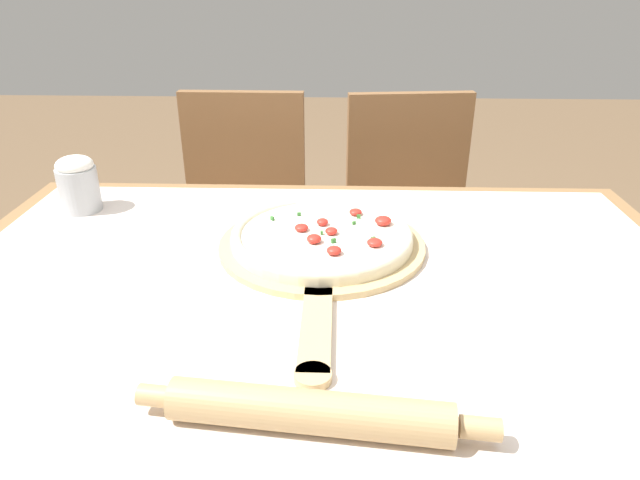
% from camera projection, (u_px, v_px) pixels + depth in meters
% --- Properties ---
extents(dining_table, '(1.37, 0.94, 0.73)m').
position_uv_depth(dining_table, '(320.00, 331.00, 1.01)').
color(dining_table, olive).
rests_on(dining_table, ground_plane).
extents(towel_cloth, '(1.29, 0.86, 0.00)m').
position_uv_depth(towel_cloth, '(320.00, 281.00, 0.97)').
color(towel_cloth, silver).
rests_on(towel_cloth, dining_table).
extents(pizza_peel, '(0.39, 0.60, 0.01)m').
position_uv_depth(pizza_peel, '(320.00, 250.00, 1.05)').
color(pizza_peel, tan).
rests_on(pizza_peel, towel_cloth).
extents(pizza, '(0.34, 0.34, 0.04)m').
position_uv_depth(pizza, '(321.00, 235.00, 1.06)').
color(pizza, beige).
rests_on(pizza, pizza_peel).
extents(rolling_pin, '(0.42, 0.09, 0.05)m').
position_uv_depth(rolling_pin, '(313.00, 411.00, 0.65)').
color(rolling_pin, tan).
rests_on(rolling_pin, towel_cloth).
extents(chair_left, '(0.40, 0.40, 0.88)m').
position_uv_depth(chair_left, '(243.00, 217.00, 1.79)').
color(chair_left, brown).
rests_on(chair_left, ground_plane).
extents(chair_right, '(0.44, 0.44, 0.88)m').
position_uv_depth(chair_right, '(410.00, 219.00, 1.77)').
color(chair_right, brown).
rests_on(chair_right, ground_plane).
extents(flour_cup, '(0.08, 0.08, 0.12)m').
position_uv_depth(flour_cup, '(78.00, 183.00, 1.21)').
color(flour_cup, '#B2B7BC').
rests_on(flour_cup, towel_cloth).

